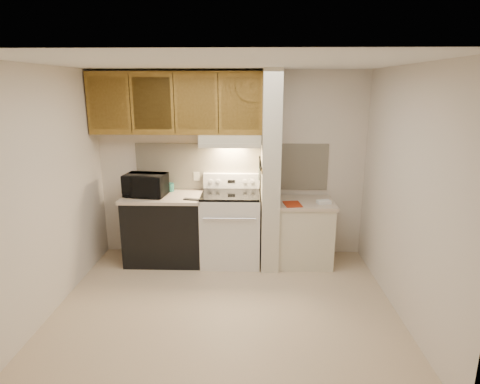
{
  "coord_description": "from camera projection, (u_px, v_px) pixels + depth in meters",
  "views": [
    {
      "loc": [
        0.26,
        -3.85,
        2.29
      ],
      "look_at": [
        0.13,
        0.75,
        1.07
      ],
      "focal_mm": 30.0,
      "sensor_mm": 36.0,
      "label": 1
    }
  ],
  "objects": [
    {
      "name": "cab_gap_c",
      "position": [
        218.0,
        104.0,
        4.91
      ],
      "size": [
        0.01,
        0.01,
        0.73
      ],
      "primitive_type": "cube",
      "color": "black",
      "rests_on": "upper_cabinets"
    },
    {
      "name": "cab_door_a",
      "position": [
        108.0,
        103.0,
        4.95
      ],
      "size": [
        0.46,
        0.01,
        0.63
      ],
      "primitive_type": "cube",
      "color": "olive",
      "rests_on": "upper_cabinets"
    },
    {
      "name": "range_knob_left_outer",
      "position": [
        211.0,
        181.0,
        5.4
      ],
      "size": [
        0.05,
        0.02,
        0.05
      ],
      "primitive_type": "cylinder",
      "rotation": [
        1.57,
        0.0,
        0.0
      ],
      "color": "silver",
      "rests_on": "range_backguard"
    },
    {
      "name": "oven_mitt",
      "position": [
        260.0,
        170.0,
        5.27
      ],
      "size": [
        0.03,
        0.1,
        0.24
      ],
      "primitive_type": "cube",
      "color": "gray",
      "rests_on": "partition_pillar"
    },
    {
      "name": "range_knob_left_inner",
      "position": [
        218.0,
        181.0,
        5.4
      ],
      "size": [
        0.05,
        0.02,
        0.05
      ],
      "primitive_type": "cylinder",
      "rotation": [
        1.57,
        0.0,
        0.0
      ],
      "color": "silver",
      "rests_on": "range_backguard"
    },
    {
      "name": "range_display",
      "position": [
        231.0,
        181.0,
        5.4
      ],
      "size": [
        0.1,
        0.01,
        0.04
      ],
      "primitive_type": "cube",
      "color": "black",
      "rests_on": "range_backguard"
    },
    {
      "name": "knife_blade_c",
      "position": [
        260.0,
        175.0,
        5.06
      ],
      "size": [
        0.01,
        0.04,
        0.2
      ],
      "primitive_type": "cube",
      "color": "silver",
      "rests_on": "knife_strip"
    },
    {
      "name": "hood_lip",
      "position": [
        230.0,
        146.0,
        4.94
      ],
      "size": [
        0.78,
        0.04,
        0.06
      ],
      "primitive_type": "cube",
      "color": "beige",
      "rests_on": "range_hood"
    },
    {
      "name": "knife_strip",
      "position": [
        261.0,
        166.0,
        5.03
      ],
      "size": [
        0.02,
        0.42,
        0.04
      ],
      "primitive_type": "cube",
      "color": "black",
      "rests_on": "partition_pillar"
    },
    {
      "name": "ceiling",
      "position": [
        223.0,
        63.0,
        3.68
      ],
      "size": [
        3.6,
        3.6,
        0.0
      ],
      "primitive_type": "plane",
      "rotation": [
        3.14,
        0.0,
        0.0
      ],
      "color": "white",
      "rests_on": "wall_back"
    },
    {
      "name": "red_folder",
      "position": [
        293.0,
        204.0,
        5.04
      ],
      "size": [
        0.24,
        0.3,
        0.01
      ],
      "primitive_type": "cube",
      "rotation": [
        0.0,
        0.0,
        0.13
      ],
      "color": "#9D2B0F",
      "rests_on": "right_countertop"
    },
    {
      "name": "knife_blade_a",
      "position": [
        260.0,
        177.0,
        4.9
      ],
      "size": [
        0.01,
        0.03,
        0.16
      ],
      "primitive_type": "cube",
      "color": "silver",
      "rests_on": "knife_strip"
    },
    {
      "name": "outlet",
      "position": [
        197.0,
        176.0,
        5.47
      ],
      "size": [
        0.08,
        0.01,
        0.12
      ],
      "primitive_type": "cube",
      "color": "beige",
      "rests_on": "backsplash"
    },
    {
      "name": "right_cab_base",
      "position": [
        304.0,
        234.0,
        5.3
      ],
      "size": [
        0.7,
        0.6,
        0.81
      ],
      "primitive_type": "cube",
      "color": "beige",
      "rests_on": "floor"
    },
    {
      "name": "microwave",
      "position": [
        146.0,
        185.0,
        5.18
      ],
      "size": [
        0.56,
        0.42,
        0.29
      ],
      "primitive_type": "imported",
      "rotation": [
        0.0,
        0.0,
        -0.13
      ],
      "color": "black",
      "rests_on": "left_countertop"
    },
    {
      "name": "spoon_rest",
      "position": [
        192.0,
        199.0,
        5.03
      ],
      "size": [
        0.21,
        0.11,
        0.01
      ],
      "primitive_type": "cube",
      "rotation": [
        0.0,
        0.0,
        -0.23
      ],
      "color": "black",
      "rests_on": "left_countertop"
    },
    {
      "name": "teal_jar",
      "position": [
        170.0,
        187.0,
        5.43
      ],
      "size": [
        0.13,
        0.13,
        0.11
      ],
      "primitive_type": "cylinder",
      "rotation": [
        0.0,
        0.0,
        -0.43
      ],
      "color": "#1E6357",
      "rests_on": "left_countertop"
    },
    {
      "name": "range_backguard",
      "position": [
        232.0,
        181.0,
        5.44
      ],
      "size": [
        0.76,
        0.08,
        0.2
      ],
      "primitive_type": "cube",
      "color": "silver",
      "rests_on": "range_body"
    },
    {
      "name": "cab_gap_a",
      "position": [
        130.0,
        103.0,
        4.94
      ],
      "size": [
        0.01,
        0.01,
        0.73
      ],
      "primitive_type": "cube",
      "color": "black",
      "rests_on": "upper_cabinets"
    },
    {
      "name": "wall_left",
      "position": [
        47.0,
        193.0,
        4.04
      ],
      "size": [
        0.02,
        3.0,
        2.5
      ],
      "primitive_type": "cube",
      "color": "beige",
      "rests_on": "floor"
    },
    {
      "name": "dishwasher_front",
      "position": [
        165.0,
        230.0,
        5.35
      ],
      "size": [
        1.0,
        0.63,
        0.87
      ],
      "primitive_type": "cube",
      "color": "black",
      "rests_on": "floor"
    },
    {
      "name": "backsplash",
      "position": [
        232.0,
        167.0,
        5.44
      ],
      "size": [
        2.6,
        0.02,
        0.63
      ],
      "primitive_type": "cube",
      "color": "beige",
      "rests_on": "wall_back"
    },
    {
      "name": "range_hood",
      "position": [
        231.0,
        140.0,
        5.14
      ],
      "size": [
        0.78,
        0.44,
        0.15
      ],
      "primitive_type": "cube",
      "color": "beige",
      "rests_on": "upper_cabinets"
    },
    {
      "name": "range_body",
      "position": [
        231.0,
        229.0,
        5.31
      ],
      "size": [
        0.76,
        0.65,
        0.92
      ],
      "primitive_type": "cube",
      "color": "silver",
      "rests_on": "floor"
    },
    {
      "name": "oven_handle",
      "position": [
        229.0,
        219.0,
        4.9
      ],
      "size": [
        0.65,
        0.02,
        0.02
      ],
      "primitive_type": "cylinder",
      "rotation": [
        0.0,
        1.57,
        0.0
      ],
      "color": "silver",
      "rests_on": "range_body"
    },
    {
      "name": "partition_pillar",
      "position": [
        270.0,
        171.0,
        5.09
      ],
      "size": [
        0.22,
        0.7,
        2.5
      ],
      "primitive_type": "cube",
      "color": "beige",
      "rests_on": "floor"
    },
    {
      "name": "knife_blade_b",
      "position": [
        260.0,
        176.0,
        4.98
      ],
      "size": [
        0.01,
        0.04,
        0.18
      ],
      "primitive_type": "cube",
      "color": "silver",
      "rests_on": "knife_strip"
    },
    {
      "name": "knife_handle_a",
      "position": [
        260.0,
        165.0,
        4.86
      ],
      "size": [
        0.02,
        0.02,
        0.1
      ],
      "primitive_type": "cylinder",
      "color": "black",
      "rests_on": "knife_strip"
    },
    {
      "name": "knife_blade_e",
      "position": [
        260.0,
        172.0,
        5.21
      ],
      "size": [
        0.01,
        0.04,
        0.18
      ],
      "primitive_type": "cube",
      "color": "silver",
      "rests_on": "knife_strip"
    },
    {
      "name": "oven_window",
      "position": [
        229.0,
        235.0,
        5.0
      ],
      "size": [
        0.5,
        0.01,
        0.3
      ],
      "primitive_type": "cube",
      "color": "black",
      "rests_on": "range_body"
    },
    {
      "name": "range_knob_right_outer",
      "position": [
        252.0,
        182.0,
        5.39
      ],
      "size": [
        0.05,
        0.02,
        0.05
      ],
      "primitive_type": "cylinder",
      "rotation": [
        1.57,
        0.0,
        0.0
      ],
      "color": "silver",
      "rests_on": "range_backguard"
    },
    {
      "name": "cab_door_d",
      "position": [
        240.0,
        104.0,
        4.9
      ],
      "size": [
        0.46,
        0.01,
        0.63
      ],
      "primitive_type": "cube",
      "color": "olive",
      "rests_on": "upper_cabinets"
    },
    {
      "name": "cab_door_b",
      "position": [
        152.0,
        104.0,
        4.93
      ],
      "size": [
        0.46,
        0.01,
        0.63
      ],
      "primitive_type": "cube",
      "color": "olive",
      "rests_on": "upper_cabinets"
    },
    {
      "name": "knife_blade_d",
      "position": [
        260.0,
        172.0,
        5.14
      ],
      "size": [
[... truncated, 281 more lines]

